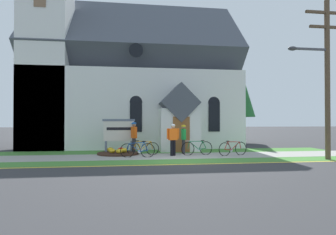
{
  "coord_description": "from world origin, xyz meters",
  "views": [
    {
      "loc": [
        -2.33,
        -12.36,
        1.84
      ],
      "look_at": [
        -0.17,
        3.74,
        2.05
      ],
      "focal_mm": 29.43,
      "sensor_mm": 36.0,
      "label": 1
    }
  ],
  "objects_px": {
    "bicycle_black": "(138,150)",
    "bicycle_yellow": "(233,148)",
    "cyclist_in_green_jersey": "(134,135)",
    "roadside_conifer": "(237,88)",
    "church_sign": "(119,131)",
    "bicycle_orange": "(197,148)",
    "cyclist_in_white_jersey": "(184,137)",
    "bicycle_red": "(143,148)",
    "yard_deciduous_tree": "(57,93)",
    "cyclist_in_red_jersey": "(173,137)",
    "utility_pole": "(325,71)"
  },
  "relations": [
    {
      "from": "bicycle_yellow",
      "to": "utility_pole",
      "type": "xyz_separation_m",
      "value": [
        3.86,
        -2.06,
        3.88
      ]
    },
    {
      "from": "bicycle_yellow",
      "to": "yard_deciduous_tree",
      "type": "distance_m",
      "value": 12.83
    },
    {
      "from": "bicycle_orange",
      "to": "cyclist_in_red_jersey",
      "type": "bearing_deg",
      "value": -172.02
    },
    {
      "from": "bicycle_black",
      "to": "yard_deciduous_tree",
      "type": "bearing_deg",
      "value": 131.26
    },
    {
      "from": "cyclist_in_white_jersey",
      "to": "bicycle_yellow",
      "type": "bearing_deg",
      "value": -22.96
    },
    {
      "from": "church_sign",
      "to": "roadside_conifer",
      "type": "xyz_separation_m",
      "value": [
        9.79,
        6.74,
        3.48
      ]
    },
    {
      "from": "roadside_conifer",
      "to": "utility_pole",
      "type": "bearing_deg",
      "value": -89.18
    },
    {
      "from": "bicycle_black",
      "to": "cyclist_in_green_jersey",
      "type": "height_order",
      "value": "cyclist_in_green_jersey"
    },
    {
      "from": "church_sign",
      "to": "bicycle_red",
      "type": "xyz_separation_m",
      "value": [
        1.33,
        -0.99,
        -0.89
      ]
    },
    {
      "from": "cyclist_in_red_jersey",
      "to": "yard_deciduous_tree",
      "type": "height_order",
      "value": "yard_deciduous_tree"
    },
    {
      "from": "cyclist_in_red_jersey",
      "to": "roadside_conifer",
      "type": "distance_m",
      "value": 11.45
    },
    {
      "from": "cyclist_in_green_jersey",
      "to": "roadside_conifer",
      "type": "xyz_separation_m",
      "value": [
        8.94,
        7.12,
        3.68
      ]
    },
    {
      "from": "church_sign",
      "to": "bicycle_red",
      "type": "relative_size",
      "value": 1.12
    },
    {
      "from": "bicycle_orange",
      "to": "bicycle_yellow",
      "type": "xyz_separation_m",
      "value": [
        1.85,
        -0.42,
        -0.01
      ]
    },
    {
      "from": "cyclist_in_green_jersey",
      "to": "yard_deciduous_tree",
      "type": "height_order",
      "value": "yard_deciduous_tree"
    },
    {
      "from": "bicycle_yellow",
      "to": "cyclist_in_green_jersey",
      "type": "relative_size",
      "value": 0.96
    },
    {
      "from": "cyclist_in_green_jersey",
      "to": "roadside_conifer",
      "type": "height_order",
      "value": "roadside_conifer"
    },
    {
      "from": "church_sign",
      "to": "bicycle_orange",
      "type": "xyz_separation_m",
      "value": [
        4.24,
        -1.41,
        -0.87
      ]
    },
    {
      "from": "cyclist_in_white_jersey",
      "to": "bicycle_orange",
      "type": "bearing_deg",
      "value": -45.26
    },
    {
      "from": "bicycle_red",
      "to": "cyclist_in_green_jersey",
      "type": "distance_m",
      "value": 1.03
    },
    {
      "from": "cyclist_in_white_jersey",
      "to": "utility_pole",
      "type": "xyz_separation_m",
      "value": [
        6.33,
        -3.11,
        3.31
      ]
    },
    {
      "from": "cyclist_in_green_jersey",
      "to": "church_sign",
      "type": "bearing_deg",
      "value": 155.87
    },
    {
      "from": "bicycle_black",
      "to": "bicycle_yellow",
      "type": "distance_m",
      "value": 5.06
    },
    {
      "from": "yard_deciduous_tree",
      "to": "roadside_conifer",
      "type": "bearing_deg",
      "value": 9.14
    },
    {
      "from": "cyclist_in_white_jersey",
      "to": "cyclist_in_red_jersey",
      "type": "xyz_separation_m",
      "value": [
        -0.72,
        -0.82,
        0.05
      ]
    },
    {
      "from": "bicycle_orange",
      "to": "roadside_conifer",
      "type": "bearing_deg",
      "value": 55.71
    },
    {
      "from": "utility_pole",
      "to": "yard_deciduous_tree",
      "type": "bearing_deg",
      "value": 150.16
    },
    {
      "from": "bicycle_red",
      "to": "cyclist_in_green_jersey",
      "type": "xyz_separation_m",
      "value": [
        -0.47,
        0.6,
        0.69
      ]
    },
    {
      "from": "cyclist_in_green_jersey",
      "to": "yard_deciduous_tree",
      "type": "xyz_separation_m",
      "value": [
        -5.41,
        4.81,
        2.81
      ]
    },
    {
      "from": "church_sign",
      "to": "bicycle_orange",
      "type": "height_order",
      "value": "church_sign"
    },
    {
      "from": "bicycle_yellow",
      "to": "bicycle_red",
      "type": "bearing_deg",
      "value": 170.03
    },
    {
      "from": "bicycle_black",
      "to": "bicycle_red",
      "type": "xyz_separation_m",
      "value": [
        0.3,
        0.94,
        -0.01
      ]
    },
    {
      "from": "church_sign",
      "to": "utility_pole",
      "type": "distance_m",
      "value": 11.09
    },
    {
      "from": "bicycle_red",
      "to": "church_sign",
      "type": "bearing_deg",
      "value": 143.42
    },
    {
      "from": "bicycle_black",
      "to": "cyclist_in_white_jersey",
      "type": "distance_m",
      "value": 2.89
    },
    {
      "from": "bicycle_red",
      "to": "bicycle_yellow",
      "type": "relative_size",
      "value": 1.02
    },
    {
      "from": "church_sign",
      "to": "roadside_conifer",
      "type": "distance_m",
      "value": 12.39
    },
    {
      "from": "church_sign",
      "to": "bicycle_red",
      "type": "height_order",
      "value": "church_sign"
    },
    {
      "from": "bicycle_orange",
      "to": "bicycle_black",
      "type": "distance_m",
      "value": 3.25
    },
    {
      "from": "bicycle_red",
      "to": "cyclist_in_green_jersey",
      "type": "height_order",
      "value": "cyclist_in_green_jersey"
    },
    {
      "from": "cyclist_in_white_jersey",
      "to": "cyclist_in_red_jersey",
      "type": "height_order",
      "value": "cyclist_in_red_jersey"
    },
    {
      "from": "bicycle_yellow",
      "to": "utility_pole",
      "type": "relative_size",
      "value": 0.22
    },
    {
      "from": "church_sign",
      "to": "bicycle_yellow",
      "type": "height_order",
      "value": "church_sign"
    },
    {
      "from": "cyclist_in_red_jersey",
      "to": "roadside_conifer",
      "type": "relative_size",
      "value": 0.23
    },
    {
      "from": "cyclist_in_green_jersey",
      "to": "yard_deciduous_tree",
      "type": "distance_m",
      "value": 7.77
    },
    {
      "from": "church_sign",
      "to": "bicycle_orange",
      "type": "distance_m",
      "value": 4.55
    },
    {
      "from": "bicycle_yellow",
      "to": "cyclist_in_green_jersey",
      "type": "height_order",
      "value": "cyclist_in_green_jersey"
    },
    {
      "from": "bicycle_black",
      "to": "church_sign",
      "type": "bearing_deg",
      "value": 118.01
    },
    {
      "from": "roadside_conifer",
      "to": "church_sign",
      "type": "bearing_deg",
      "value": -145.46
    },
    {
      "from": "cyclist_in_white_jersey",
      "to": "yard_deciduous_tree",
      "type": "height_order",
      "value": "yard_deciduous_tree"
    }
  ]
}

